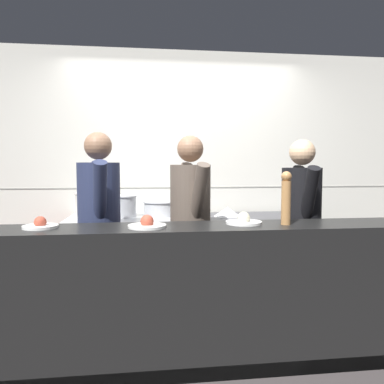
# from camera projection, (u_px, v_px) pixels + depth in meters

# --- Properties ---
(ground_plane) EXTENTS (14.00, 14.00, 0.00)m
(ground_plane) POSITION_uv_depth(u_px,v_px,m) (201.00, 351.00, 2.80)
(ground_plane) COLOR #383333
(wall_back_tiled) EXTENTS (8.00, 0.06, 2.60)m
(wall_back_tiled) POSITION_uv_depth(u_px,v_px,m) (183.00, 174.00, 4.05)
(wall_back_tiled) COLOR silver
(wall_back_tiled) RESTS_ON ground_plane
(oven_range) EXTENTS (1.11, 0.71, 0.89)m
(oven_range) POSITION_uv_depth(u_px,v_px,m) (127.00, 262.00, 3.64)
(oven_range) COLOR maroon
(oven_range) RESTS_ON ground_plane
(prep_counter) EXTENTS (1.18, 0.65, 0.88)m
(prep_counter) POSITION_uv_depth(u_px,v_px,m) (248.00, 259.00, 3.79)
(prep_counter) COLOR #38383D
(prep_counter) RESTS_ON ground_plane
(pass_counter) EXTENTS (3.17, 0.45, 0.98)m
(pass_counter) POSITION_uv_depth(u_px,v_px,m) (211.00, 296.00, 2.59)
(pass_counter) COLOR black
(pass_counter) RESTS_ON ground_plane
(stock_pot) EXTENTS (0.27, 0.27, 0.23)m
(stock_pot) POSITION_uv_depth(u_px,v_px,m) (89.00, 205.00, 3.55)
(stock_pot) COLOR beige
(stock_pot) RESTS_ON oven_range
(sauce_pot) EXTENTS (0.28, 0.28, 0.21)m
(sauce_pot) POSITION_uv_depth(u_px,v_px,m) (122.00, 205.00, 3.61)
(sauce_pot) COLOR #B7BABF
(sauce_pot) RESTS_ON oven_range
(braising_pot) EXTENTS (0.34, 0.34, 0.15)m
(braising_pot) POSITION_uv_depth(u_px,v_px,m) (160.00, 208.00, 3.65)
(braising_pot) COLOR #B7BABF
(braising_pot) RESTS_ON oven_range
(mixing_bowl_steel) EXTENTS (0.27, 0.27, 0.09)m
(mixing_bowl_steel) POSITION_uv_depth(u_px,v_px,m) (227.00, 212.00, 3.73)
(mixing_bowl_steel) COLOR #B7BABF
(mixing_bowl_steel) RESTS_ON prep_counter
(plated_dish_main) EXTENTS (0.23, 0.23, 0.08)m
(plated_dish_main) POSITION_uv_depth(u_px,v_px,m) (40.00, 225.00, 2.46)
(plated_dish_main) COLOR white
(plated_dish_main) RESTS_ON pass_counter
(plated_dish_appetiser) EXTENTS (0.25, 0.25, 0.09)m
(plated_dish_appetiser) POSITION_uv_depth(u_px,v_px,m) (147.00, 224.00, 2.48)
(plated_dish_appetiser) COLOR white
(plated_dish_appetiser) RESTS_ON pass_counter
(plated_dish_dessert) EXTENTS (0.25, 0.25, 0.09)m
(plated_dish_dessert) POSITION_uv_depth(u_px,v_px,m) (244.00, 221.00, 2.63)
(plated_dish_dessert) COLOR white
(plated_dish_dessert) RESTS_ON pass_counter
(pepper_mill) EXTENTS (0.07, 0.07, 0.37)m
(pepper_mill) POSITION_uv_depth(u_px,v_px,m) (286.00, 197.00, 2.58)
(pepper_mill) COLOR #AD7A47
(pepper_mill) RESTS_ON pass_counter
(chef_head_cook) EXTENTS (0.39, 0.72, 1.65)m
(chef_head_cook) POSITION_uv_depth(u_px,v_px,m) (99.00, 224.00, 2.99)
(chef_head_cook) COLOR black
(chef_head_cook) RESTS_ON ground_plane
(chef_sous) EXTENTS (0.39, 0.71, 1.63)m
(chef_sous) POSITION_uv_depth(u_px,v_px,m) (190.00, 224.00, 3.09)
(chef_sous) COLOR black
(chef_sous) RESTS_ON ground_plane
(chef_line) EXTENTS (0.36, 0.70, 1.60)m
(chef_line) POSITION_uv_depth(u_px,v_px,m) (301.00, 225.00, 3.13)
(chef_line) COLOR black
(chef_line) RESTS_ON ground_plane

